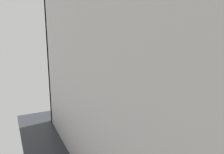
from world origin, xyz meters
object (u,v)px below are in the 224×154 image
(folded_hand_towel, at_px, (85,88))
(vanity_sink_left, at_px, (84,103))
(toilet, at_px, (127,97))
(toothbrush_cup, at_px, (69,84))
(soap_dispenser, at_px, (93,80))

(folded_hand_towel, bearing_deg, vanity_sink_left, 74.62)
(toilet, distance_m, folded_hand_towel, 1.11)
(toilet, bearing_deg, toothbrush_cup, 172.70)
(vanity_sink_left, bearing_deg, folded_hand_towel, -105.38)
(toothbrush_cup, bearing_deg, toilet, -7.30)
(soap_dispenser, bearing_deg, folded_hand_towel, -133.45)
(toothbrush_cup, bearing_deg, vanity_sink_left, -33.12)
(toothbrush_cup, distance_m, soap_dispenser, 0.52)
(folded_hand_towel, bearing_deg, soap_dispenser, 46.55)
(soap_dispenser, bearing_deg, toilet, -13.11)
(toothbrush_cup, bearing_deg, soap_dispenser, 1.14)
(soap_dispenser, xyz_separation_m, folded_hand_towel, (-0.31, -0.32, -0.06))
(vanity_sink_left, distance_m, folded_hand_towel, 0.38)
(toilet, bearing_deg, soap_dispenser, 166.89)
(toothbrush_cup, relative_size, folded_hand_towel, 0.95)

